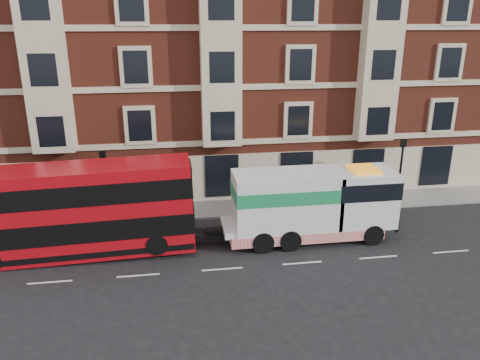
% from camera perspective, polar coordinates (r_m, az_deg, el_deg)
% --- Properties ---
extents(ground, '(120.00, 120.00, 0.00)m').
position_cam_1_polar(ground, '(23.09, -2.18, -10.81)').
color(ground, black).
rests_on(ground, ground).
extents(sidewalk, '(90.00, 3.00, 0.15)m').
position_cam_1_polar(sidewalk, '(29.77, -3.82, -3.54)').
color(sidewalk, slate).
rests_on(sidewalk, ground).
extents(victorian_terrace, '(45.00, 12.00, 20.40)m').
position_cam_1_polar(victorian_terrace, '(35.04, -4.45, 16.67)').
color(victorian_terrace, maroon).
rests_on(victorian_terrace, ground).
extents(lamp_post_west, '(0.35, 0.15, 4.35)m').
position_cam_1_polar(lamp_post_west, '(27.83, -16.11, -0.18)').
color(lamp_post_west, black).
rests_on(lamp_post_west, sidewalk).
extents(lamp_post_east, '(0.35, 0.15, 4.35)m').
position_cam_1_polar(lamp_post_east, '(30.97, 19.00, 1.46)').
color(lamp_post_east, black).
rests_on(lamp_post_east, sidewalk).
extents(double_decker_bus, '(11.61, 2.66, 4.70)m').
position_cam_1_polar(double_decker_bus, '(24.74, -19.40, -3.42)').
color(double_decker_bus, '#AC0912').
rests_on(double_decker_bus, ground).
extents(tow_truck, '(9.30, 2.75, 3.87)m').
position_cam_1_polar(tow_truck, '(25.44, 8.43, -2.93)').
color(tow_truck, silver).
rests_on(tow_truck, ground).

